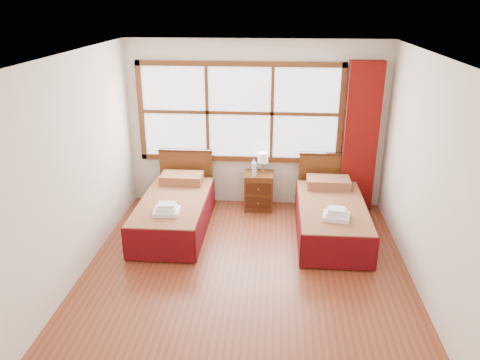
{
  "coord_description": "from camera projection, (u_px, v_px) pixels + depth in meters",
  "views": [
    {
      "loc": [
        0.32,
        -4.83,
        3.16
      ],
      "look_at": [
        -0.12,
        0.7,
        0.98
      ],
      "focal_mm": 35.0,
      "sensor_mm": 36.0,
      "label": 1
    }
  ],
  "objects": [
    {
      "name": "wall_left",
      "position": [
        72.0,
        172.0,
        5.34
      ],
      "size": [
        0.0,
        4.5,
        4.5
      ],
      "primitive_type": "plane",
      "rotation": [
        1.57,
        0.0,
        1.57
      ],
      "color": "silver",
      "rests_on": "floor"
    },
    {
      "name": "towels_right",
      "position": [
        336.0,
        214.0,
        6.04
      ],
      "size": [
        0.38,
        0.35,
        0.14
      ],
      "rotation": [
        0.0,
        0.0,
        -0.18
      ],
      "color": "white",
      "rests_on": "bed_right"
    },
    {
      "name": "window",
      "position": [
        240.0,
        113.0,
        7.19
      ],
      "size": [
        3.16,
        0.06,
        1.56
      ],
      "color": "white",
      "rests_on": "wall_back"
    },
    {
      "name": "wall_right",
      "position": [
        431.0,
        182.0,
        5.04
      ],
      "size": [
        0.0,
        4.5,
        4.5
      ],
      "primitive_type": "plane",
      "rotation": [
        1.57,
        0.0,
        -1.57
      ],
      "color": "silver",
      "rests_on": "floor"
    },
    {
      "name": "bottle_near",
      "position": [
        254.0,
        169.0,
        7.16
      ],
      "size": [
        0.06,
        0.06,
        0.24
      ],
      "color": "silver",
      "rests_on": "nightstand"
    },
    {
      "name": "bed_right",
      "position": [
        331.0,
        216.0,
        6.59
      ],
      "size": [
        0.94,
        1.96,
        0.91
      ],
      "color": "#351A0B",
      "rests_on": "floor"
    },
    {
      "name": "floor",
      "position": [
        245.0,
        277.0,
        5.67
      ],
      "size": [
        4.5,
        4.5,
        0.0
      ],
      "primitive_type": "plane",
      "color": "brown",
      "rests_on": "ground"
    },
    {
      "name": "ceiling",
      "position": [
        247.0,
        57.0,
        4.72
      ],
      "size": [
        4.5,
        4.5,
        0.0
      ],
      "primitive_type": "plane",
      "rotation": [
        3.14,
        0.0,
        0.0
      ],
      "color": "white",
      "rests_on": "wall_back"
    },
    {
      "name": "lamp",
      "position": [
        263.0,
        158.0,
        7.29
      ],
      "size": [
        0.16,
        0.16,
        0.31
      ],
      "color": "#BA823B",
      "rests_on": "nightstand"
    },
    {
      "name": "nightstand",
      "position": [
        259.0,
        191.0,
        7.4
      ],
      "size": [
        0.44,
        0.44,
        0.59
      ],
      "color": "#5A2F13",
      "rests_on": "floor"
    },
    {
      "name": "curtain",
      "position": [
        361.0,
        138.0,
        7.08
      ],
      "size": [
        0.5,
        0.16,
        2.3
      ],
      "primitive_type": "cube",
      "color": "maroon",
      "rests_on": "wall_back"
    },
    {
      "name": "wall_back",
      "position": [
        256.0,
        125.0,
        7.28
      ],
      "size": [
        4.0,
        0.0,
        4.0
      ],
      "primitive_type": "plane",
      "rotation": [
        1.57,
        0.0,
        0.0
      ],
      "color": "silver",
      "rests_on": "floor"
    },
    {
      "name": "towels_left",
      "position": [
        167.0,
        209.0,
        6.18
      ],
      "size": [
        0.36,
        0.32,
        0.14
      ],
      "rotation": [
        0.0,
        0.0,
        0.08
      ],
      "color": "white",
      "rests_on": "bed_left"
    },
    {
      "name": "bed_left",
      "position": [
        175.0,
        211.0,
        6.76
      ],
      "size": [
        0.94,
        1.96,
        0.91
      ],
      "color": "#351A0B",
      "rests_on": "floor"
    },
    {
      "name": "bottle_far",
      "position": [
        254.0,
        167.0,
        7.27
      ],
      "size": [
        0.06,
        0.06,
        0.22
      ],
      "color": "silver",
      "rests_on": "nightstand"
    }
  ]
}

